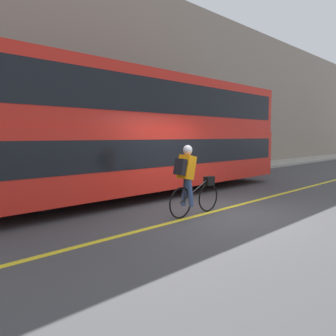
{
  "coord_description": "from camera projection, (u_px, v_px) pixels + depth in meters",
  "views": [
    {
      "loc": [
        -6.23,
        -4.94,
        1.87
      ],
      "look_at": [
        -0.09,
        1.37,
        1.01
      ],
      "focal_mm": 35.0,
      "sensor_mm": 36.0,
      "label": 1
    }
  ],
  "objects": [
    {
      "name": "road_center_line",
      "position": [
        210.0,
        212.0,
        8.02
      ],
      "size": [
        50.0,
        0.14,
        0.01
      ],
      "primitive_type": "cube",
      "color": "yellow",
      "rests_on": "ground_plane"
    },
    {
      "name": "sidewalk_curb",
      "position": [
        91.0,
        185.0,
        11.93
      ],
      "size": [
        60.0,
        2.19,
        0.15
      ],
      "color": "#A8A399",
      "rests_on": "ground_plane"
    },
    {
      "name": "trash_bin",
      "position": [
        139.0,
        168.0,
        13.3
      ],
      "size": [
        0.51,
        0.51,
        0.84
      ],
      "color": "#262628",
      "rests_on": "sidewalk_curb"
    },
    {
      "name": "bus",
      "position": [
        148.0,
        130.0,
        10.31
      ],
      "size": [
        11.12,
        2.49,
        3.71
      ],
      "color": "black",
      "rests_on": "ground_plane"
    },
    {
      "name": "cyclist_on_bike",
      "position": [
        190.0,
        178.0,
        7.58
      ],
      "size": [
        1.71,
        0.32,
        1.66
      ],
      "color": "black",
      "rests_on": "ground_plane"
    },
    {
      "name": "ground_plane",
      "position": [
        209.0,
        212.0,
        8.03
      ],
      "size": [
        80.0,
        80.0,
        0.0
      ],
      "primitive_type": "plane",
      "color": "#424244"
    },
    {
      "name": "building_facade",
      "position": [
        71.0,
        72.0,
        12.4
      ],
      "size": [
        60.0,
        0.3,
        8.56
      ],
      "color": "gray",
      "rests_on": "ground_plane"
    }
  ]
}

